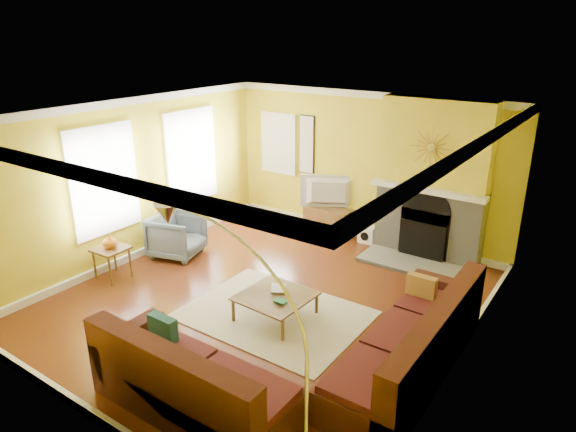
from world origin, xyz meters
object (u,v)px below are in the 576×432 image
Objects in this scene: arc_lamp at (242,356)px; side_table at (112,263)px; media_console at (328,220)px; armchair at (177,235)px; sectional_sofa at (305,323)px; coffee_table at (275,306)px.

side_table is at bearing 157.27° from arc_lamp.
media_console is 1.10× the size of armchair.
arc_lamp reaches higher than sectional_sofa.
armchair is 0.35× the size of arc_lamp.
coffee_table is 2.70m from armchair.
arc_lamp is at bearing -60.23° from coffee_table.
arc_lamp is (2.26, -5.30, 0.94)m from media_console.
media_console is at bearing 63.43° from side_table.
media_console is at bearing 113.08° from arc_lamp.
arc_lamp is at bearing -143.24° from armchair.
sectional_sofa reaches higher than armchair.
sectional_sofa reaches higher than side_table.
sectional_sofa is 7.10× the size of side_table.
sectional_sofa is at bearing 105.09° from arc_lamp.
side_table is at bearing 180.00° from sectional_sofa.
armchair is (-2.60, 0.70, 0.19)m from coffee_table.
armchair is (-3.40, 1.20, -0.08)m from sectional_sofa.
armchair is at bearing -123.69° from media_console.
side_table reaches higher than coffee_table.
sectional_sofa is 3.61m from armchair.
media_console is 0.38× the size of arc_lamp.
side_table is (-1.80, -3.60, 0.01)m from media_console.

